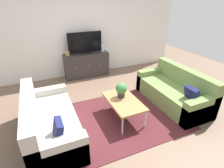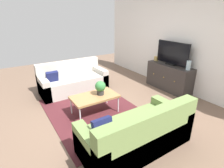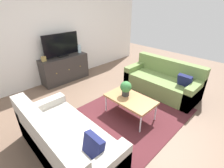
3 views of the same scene
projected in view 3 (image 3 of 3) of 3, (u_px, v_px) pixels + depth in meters
name	position (u px, v px, depth m)	size (l,w,h in m)	color
ground_plane	(122.00, 113.00, 3.52)	(10.00, 10.00, 0.00)	brown
wall_back	(55.00, 33.00, 4.51)	(6.40, 0.12, 2.70)	white
area_rug	(128.00, 116.00, 3.42)	(2.50, 1.90, 0.01)	#4C1E23
couch_left_side	(63.00, 142.00, 2.43)	(0.83, 1.82, 0.82)	#B2ADA3
couch_right_side	(163.00, 82.00, 4.21)	(0.83, 1.82, 0.82)	olive
coffee_table	(130.00, 99.00, 3.26)	(0.57, 0.99, 0.42)	#A37547
potted_plant	(126.00, 88.00, 3.27)	(0.23, 0.23, 0.31)	#2D2D2D
tv_console	(65.00, 69.00, 4.78)	(1.35, 0.47, 0.73)	#332D2B
flat_screen_tv	(61.00, 45.00, 4.48)	(1.03, 0.16, 0.64)	black
glass_vase	(79.00, 49.00, 4.90)	(0.11, 0.11, 0.24)	silver
mantel_clock	(44.00, 59.00, 4.24)	(0.11, 0.07, 0.13)	tan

